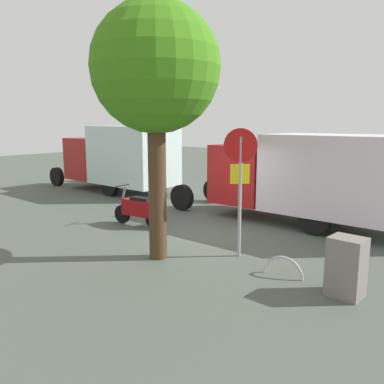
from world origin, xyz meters
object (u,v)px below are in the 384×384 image
object	(u,v)px
box_truck_near	(311,174)
street_tree	(156,71)
bike_rack_hoop	(283,276)
utility_cabinet	(346,267)
box_truck_far	(119,156)
motorcycle	(138,209)
stop_sign	(240,172)

from	to	relation	value
box_truck_near	street_tree	bearing A→B (deg)	74.87
box_truck_near	bike_rack_hoop	xyz separation A→B (m)	(-1.31, 4.27, -1.55)
box_truck_near	utility_cabinet	bearing A→B (deg)	121.05
box_truck_far	motorcycle	bearing A→B (deg)	146.02
stop_sign	bike_rack_hoop	bearing A→B (deg)	161.49
box_truck_near	motorcycle	distance (m)	5.26
box_truck_near	street_tree	xyz separation A→B (m)	(1.43, 5.07, 2.61)
stop_sign	bike_rack_hoop	xyz separation A→B (m)	(-1.36, 0.46, -1.96)
box_truck_near	street_tree	world-z (taller)	street_tree
stop_sign	street_tree	bearing A→B (deg)	42.28
motorcycle	stop_sign	xyz separation A→B (m)	(-3.80, 0.39, 1.44)
motorcycle	utility_cabinet	world-z (taller)	motorcycle
box_truck_near	utility_cabinet	world-z (taller)	box_truck_near
box_truck_far	street_tree	world-z (taller)	street_tree
stop_sign	motorcycle	bearing A→B (deg)	-5.92
box_truck_near	street_tree	distance (m)	5.88
box_truck_far	street_tree	size ratio (longest dim) A/B	1.23
stop_sign	street_tree	xyz separation A→B (m)	(1.38, 1.25, 2.20)
street_tree	bike_rack_hoop	distance (m)	5.04
box_truck_near	bike_rack_hoop	bearing A→B (deg)	107.67
utility_cabinet	box_truck_near	bearing A→B (deg)	-59.60
motorcycle	street_tree	xyz separation A→B (m)	(-2.42, 1.65, 3.64)
stop_sign	utility_cabinet	world-z (taller)	stop_sign
box_truck_far	motorcycle	size ratio (longest dim) A/B	3.81
street_tree	motorcycle	bearing A→B (deg)	-34.19
utility_cabinet	box_truck_far	bearing A→B (deg)	-21.69
box_truck_far	stop_sign	size ratio (longest dim) A/B	2.34
street_tree	box_truck_near	bearing A→B (deg)	-105.78
box_truck_far	motorcycle	xyz separation A→B (m)	(-5.08, 3.59, -1.08)
box_truck_near	utility_cabinet	size ratio (longest dim) A/B	7.36
street_tree	bike_rack_hoop	world-z (taller)	street_tree
street_tree	utility_cabinet	xyz separation A→B (m)	(-4.02, -0.66, -3.62)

